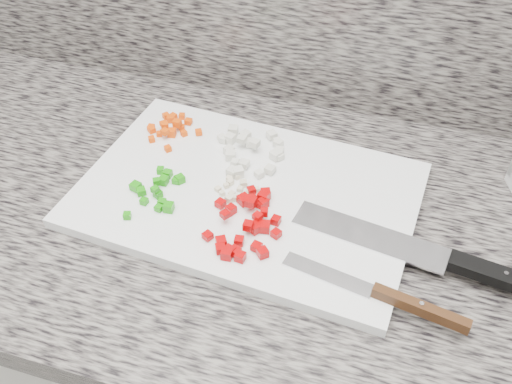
{
  "coord_description": "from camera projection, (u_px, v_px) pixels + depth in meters",
  "views": [
    {
      "loc": [
        0.19,
        0.86,
        1.5
      ],
      "look_at": [
        0.01,
        1.44,
        0.94
      ],
      "focal_mm": 40.0,
      "sensor_mm": 36.0,
      "label": 1
    }
  ],
  "objects": [
    {
      "name": "chef_knife",
      "position": [
        455.0,
        263.0,
        0.75
      ],
      "size": [
        0.36,
        0.09,
        0.02
      ],
      "rotation": [
        0.0,
        0.0,
        -0.16
      ],
      "color": "silver",
      "rests_on": "cutting_board"
    },
    {
      "name": "carrot_pile",
      "position": [
        171.0,
        127.0,
        0.96
      ],
      "size": [
        0.1,
        0.1,
        0.02
      ],
      "color": "#E44604",
      "rests_on": "cutting_board"
    },
    {
      "name": "green_pepper_pile",
      "position": [
        158.0,
        189.0,
        0.85
      ],
      "size": [
        0.08,
        0.12,
        0.02
      ],
      "color": "#1C8F0D",
      "rests_on": "cutting_board"
    },
    {
      "name": "cutting_board",
      "position": [
        247.0,
        194.0,
        0.87
      ],
      "size": [
        0.52,
        0.37,
        0.02
      ],
      "primitive_type": "cube",
      "rotation": [
        0.0,
        0.0,
        -0.08
      ],
      "color": "white",
      "rests_on": "countertop"
    },
    {
      "name": "garlic_pile",
      "position": [
        234.0,
        188.0,
        0.86
      ],
      "size": [
        0.07,
        0.06,
        0.01
      ],
      "color": "beige",
      "rests_on": "cutting_board"
    },
    {
      "name": "red_pepper_pile",
      "position": [
        247.0,
        223.0,
        0.8
      ],
      "size": [
        0.11,
        0.15,
        0.02
      ],
      "color": "#A60204",
      "rests_on": "cutting_board"
    },
    {
      "name": "cabinet",
      "position": [
        252.0,
        369.0,
        1.18
      ],
      "size": [
        3.92,
        0.62,
        0.86
      ],
      "primitive_type": "cube",
      "color": "silver",
      "rests_on": "ground"
    },
    {
      "name": "paring_knife",
      "position": [
        396.0,
        299.0,
        0.71
      ],
      "size": [
        0.24,
        0.06,
        0.02
      ],
      "rotation": [
        0.0,
        0.0,
        -0.19
      ],
      "color": "silver",
      "rests_on": "cutting_board"
    },
    {
      "name": "countertop",
      "position": [
        250.0,
        217.0,
        0.87
      ],
      "size": [
        3.96,
        0.64,
        0.04
      ],
      "primitive_type": "cube",
      "color": "slate",
      "rests_on": "cabinet"
    },
    {
      "name": "onion_pile",
      "position": [
        248.0,
        150.0,
        0.92
      ],
      "size": [
        0.12,
        0.13,
        0.02
      ],
      "color": "silver",
      "rests_on": "cutting_board"
    }
  ]
}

